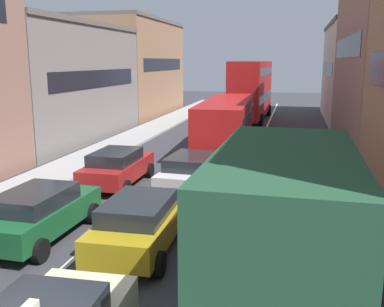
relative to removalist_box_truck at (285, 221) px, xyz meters
The scene contains 12 objects.
sidewalk_left 18.88m from the removalist_box_truck, 123.61° to the left, with size 2.60×64.00×0.14m, color #A9A9A9.
lane_stripe_left 16.66m from the removalist_box_truck, 109.04° to the left, with size 0.16×60.00×0.01m, color silver.
lane_stripe_right 15.89m from the removalist_box_truck, 97.27° to the left, with size 0.16×60.00×0.01m, color silver.
building_row_left 22.26m from the removalist_box_truck, 135.48° to the left, with size 7.20×43.90×13.47m.
removalist_box_truck is the anchor object (origin of this frame).
sedan_centre_lane_second 4.62m from the removalist_box_truck, 150.13° to the left, with size 2.15×4.35×1.49m.
wagon_left_lane_second 7.48m from the removalist_box_truck, 161.88° to the left, with size 2.13×4.33×1.49m.
hatchback_centre_lane_third 8.90m from the removalist_box_truck, 115.35° to the left, with size 2.27×4.40×1.49m.
sedan_left_lane_third 10.75m from the removalist_box_truck, 130.90° to the left, with size 2.09×4.31×1.49m.
sedan_right_lane_behind_truck 7.19m from the removalist_box_truck, 93.52° to the left, with size 2.25×4.39×1.49m.
bus_mid_queue_primary 16.99m from the removalist_box_truck, 102.62° to the left, with size 3.14×10.60×2.90m.
bus_far_queue_secondary 30.13m from the removalist_box_truck, 96.96° to the left, with size 3.05×10.58×5.06m.
Camera 1 is at (3.78, -4.14, 5.10)m, focal length 41.15 mm.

